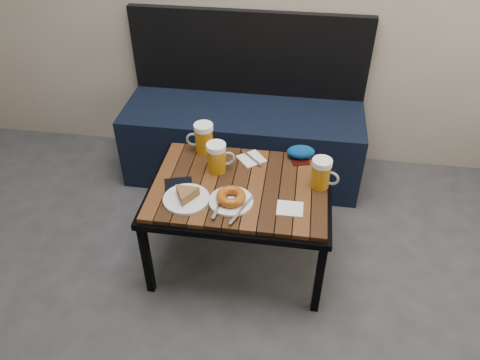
# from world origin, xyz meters

# --- Properties ---
(bench) EXTENTS (1.40, 0.50, 0.95)m
(bench) POSITION_xyz_m (0.07, 1.76, 0.27)
(bench) COLOR black
(bench) RESTS_ON ground
(cafe_table) EXTENTS (0.84, 0.62, 0.47)m
(cafe_table) POSITION_xyz_m (0.15, 1.03, 0.43)
(cafe_table) COLOR black
(cafe_table) RESTS_ON ground
(beer_mug_left) EXTENTS (0.14, 0.10, 0.15)m
(beer_mug_left) POSITION_xyz_m (-0.07, 1.28, 0.55)
(beer_mug_left) COLOR #AB6F0D
(beer_mug_left) RESTS_ON cafe_table
(beer_mug_centre) EXTENTS (0.14, 0.11, 0.15)m
(beer_mug_centre) POSITION_xyz_m (0.03, 1.13, 0.55)
(beer_mug_centre) COLOR #AB6F0D
(beer_mug_centre) RESTS_ON cafe_table
(beer_mug_right) EXTENTS (0.14, 0.11, 0.14)m
(beer_mug_right) POSITION_xyz_m (0.52, 1.08, 0.54)
(beer_mug_right) COLOR #AB6F0D
(beer_mug_right) RESTS_ON cafe_table
(plate_pie) EXTENTS (0.20, 0.20, 0.06)m
(plate_pie) POSITION_xyz_m (-0.06, 0.89, 0.49)
(plate_pie) COLOR white
(plate_pie) RESTS_ON cafe_table
(plate_bagel) EXTENTS (0.20, 0.25, 0.05)m
(plate_bagel) POSITION_xyz_m (0.13, 0.90, 0.49)
(plate_bagel) COLOR white
(plate_bagel) RESTS_ON cafe_table
(napkin_left) EXTENTS (0.16, 0.16, 0.01)m
(napkin_left) POSITION_xyz_m (0.18, 1.24, 0.48)
(napkin_left) COLOR white
(napkin_left) RESTS_ON cafe_table
(napkin_right) EXTENTS (0.11, 0.10, 0.01)m
(napkin_right) POSITION_xyz_m (0.39, 0.90, 0.48)
(napkin_right) COLOR white
(napkin_right) RESTS_ON cafe_table
(passport_navy) EXTENTS (0.15, 0.12, 0.01)m
(passport_navy) POSITION_xyz_m (-0.13, 0.99, 0.48)
(passport_navy) COLOR black
(passport_navy) RESTS_ON cafe_table
(passport_burgundy) EXTENTS (0.11, 0.13, 0.01)m
(passport_burgundy) POSITION_xyz_m (0.41, 1.28, 0.47)
(passport_burgundy) COLOR black
(passport_burgundy) RESTS_ON cafe_table
(knit_pouch) EXTENTS (0.15, 0.11, 0.06)m
(knit_pouch) POSITION_xyz_m (0.42, 1.29, 0.50)
(knit_pouch) COLOR #040D7C
(knit_pouch) RESTS_ON cafe_table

